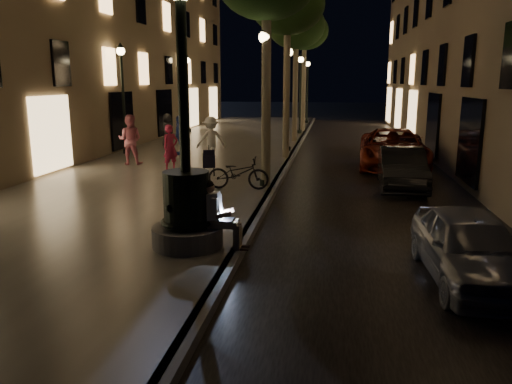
% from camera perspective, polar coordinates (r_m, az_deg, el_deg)
% --- Properties ---
extents(ground, '(120.00, 120.00, 0.00)m').
position_cam_1_polar(ground, '(22.46, 4.16, 3.86)').
color(ground, black).
rests_on(ground, ground).
extents(cobble_lane, '(6.00, 45.00, 0.02)m').
position_cam_1_polar(cobble_lane, '(22.42, 11.84, 3.63)').
color(cobble_lane, black).
rests_on(cobble_lane, ground).
extents(promenade, '(8.00, 45.00, 0.20)m').
position_cam_1_polar(promenade, '(23.11, -5.80, 4.32)').
color(promenade, '#635F57').
rests_on(promenade, ground).
extents(curb_strip, '(0.25, 45.00, 0.20)m').
position_cam_1_polar(curb_strip, '(22.44, 4.16, 4.11)').
color(curb_strip, '#59595B').
rests_on(curb_strip, ground).
extents(fountain_lamppost, '(1.40, 1.40, 5.21)m').
position_cam_1_polar(fountain_lamppost, '(9.79, -7.96, -0.46)').
color(fountain_lamppost, '#59595B').
rests_on(fountain_lamppost, promenade).
extents(seated_man_laptop, '(0.97, 0.33, 1.34)m').
position_cam_1_polar(seated_man_laptop, '(9.71, -4.44, -2.33)').
color(seated_man_laptop, gray).
rests_on(seated_man_laptop, promenade).
extents(tree_second, '(3.00, 3.00, 7.40)m').
position_cam_1_polar(tree_second, '(21.42, 3.64, 20.45)').
color(tree_second, '#6B604C').
rests_on(tree_second, promenade).
extents(tree_third, '(3.00, 3.00, 7.20)m').
position_cam_1_polar(tree_third, '(27.34, 4.63, 18.31)').
color(tree_third, '#6B604C').
rests_on(tree_third, promenade).
extents(tree_far, '(3.00, 3.00, 7.50)m').
position_cam_1_polar(tree_far, '(33.32, 5.59, 17.77)').
color(tree_far, '#6B604C').
rests_on(tree_far, promenade).
extents(lamp_curb_a, '(0.36, 0.36, 4.81)m').
position_cam_1_polar(lamp_curb_a, '(15.27, 0.98, 11.97)').
color(lamp_curb_a, black).
rests_on(lamp_curb_a, promenade).
extents(lamp_curb_b, '(0.36, 0.36, 4.81)m').
position_cam_1_polar(lamp_curb_b, '(23.22, 3.74, 12.17)').
color(lamp_curb_b, black).
rests_on(lamp_curb_b, promenade).
extents(lamp_curb_c, '(0.36, 0.36, 4.81)m').
position_cam_1_polar(lamp_curb_c, '(31.20, 5.10, 12.25)').
color(lamp_curb_c, black).
rests_on(lamp_curb_c, promenade).
extents(lamp_curb_d, '(0.36, 0.36, 4.81)m').
position_cam_1_polar(lamp_curb_d, '(39.18, 5.90, 12.30)').
color(lamp_curb_d, black).
rests_on(lamp_curb_d, promenade).
extents(lamp_left_b, '(0.36, 0.36, 4.81)m').
position_cam_1_polar(lamp_left_b, '(23.04, -15.01, 11.77)').
color(lamp_left_b, black).
rests_on(lamp_left_b, promenade).
extents(lamp_left_c, '(0.36, 0.36, 4.81)m').
position_cam_1_polar(lamp_left_c, '(32.45, -7.81, 12.20)').
color(lamp_left_c, black).
rests_on(lamp_left_c, promenade).
extents(stroller, '(0.58, 1.00, 1.01)m').
position_cam_1_polar(stroller, '(17.35, -5.40, 3.60)').
color(stroller, black).
rests_on(stroller, promenade).
extents(car_front, '(1.64, 3.70, 1.24)m').
position_cam_1_polar(car_front, '(9.37, 23.19, -5.74)').
color(car_front, '#999BA0').
rests_on(car_front, ground).
extents(car_second, '(1.50, 3.97, 1.29)m').
position_cam_1_polar(car_second, '(16.70, 16.32, 2.59)').
color(car_second, black).
rests_on(car_second, ground).
extents(car_third, '(2.83, 5.66, 1.54)m').
position_cam_1_polar(car_third, '(20.59, 15.40, 4.81)').
color(car_third, maroon).
rests_on(car_third, ground).
extents(pedestrian_red, '(0.70, 0.72, 1.66)m').
position_cam_1_polar(pedestrian_red, '(18.39, -9.74, 5.01)').
color(pedestrian_red, '#C6274E').
rests_on(pedestrian_red, promenade).
extents(pedestrian_pink, '(1.00, 0.80, 1.93)m').
position_cam_1_polar(pedestrian_pink, '(20.06, -14.20, 5.82)').
color(pedestrian_pink, '#D67186').
rests_on(pedestrian_pink, promenade).
extents(pedestrian_white, '(1.35, 1.12, 1.81)m').
position_cam_1_polar(pedestrian_white, '(20.08, -5.17, 5.99)').
color(pedestrian_white, white).
rests_on(pedestrian_white, promenade).
extents(pedestrian_blue, '(0.78, 1.09, 1.72)m').
position_cam_1_polar(pedestrian_blue, '(22.39, -8.72, 6.45)').
color(pedestrian_blue, '#273C91').
rests_on(pedestrian_blue, promenade).
extents(pedestrian_dark, '(0.59, 0.84, 1.64)m').
position_cam_1_polar(pedestrian_dark, '(25.05, -10.09, 6.95)').
color(pedestrian_dark, '#2E2F33').
rests_on(pedestrian_dark, promenade).
extents(bicycle, '(1.87, 0.68, 0.97)m').
position_cam_1_polar(bicycle, '(15.02, -2.04, 2.18)').
color(bicycle, black).
rests_on(bicycle, promenade).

